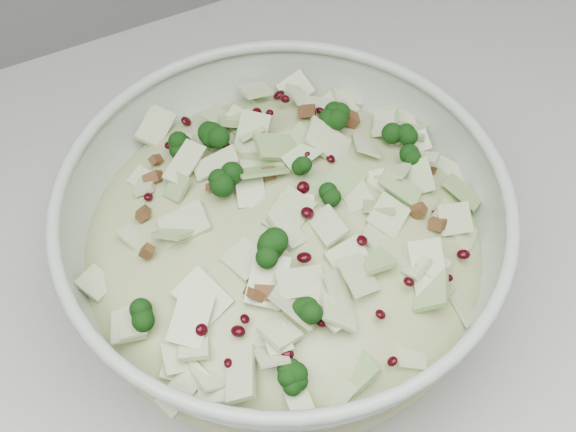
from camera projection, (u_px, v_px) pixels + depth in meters
name	position (u px, v px, depth m)	size (l,w,h in m)	color
mixing_bowl	(283.00, 248.00, 0.59)	(0.32, 0.32, 0.13)	#B0C2B0
salad	(283.00, 232.00, 0.57)	(0.35, 0.35, 0.13)	tan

